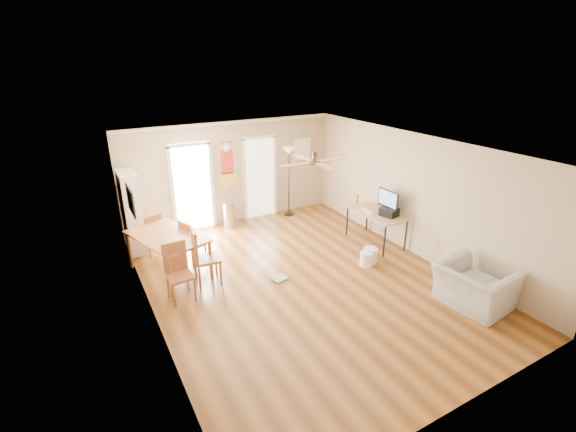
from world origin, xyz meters
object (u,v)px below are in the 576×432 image
trash_can (229,215)px  torchiere_lamp (289,182)px  printer (389,212)px  wastebasket_b (370,255)px  armchair (474,287)px  computer_desk (375,227)px  bookshelf (132,212)px  dining_chair_right_b (207,256)px  wastebasket_a (366,259)px  dining_chair_right_a (193,242)px  dining_chair_near (180,273)px  dining_chair_far (151,234)px  dining_table (169,254)px

trash_can → torchiere_lamp: size_ratio=0.35×
trash_can → printer: bearing=-45.7°
wastebasket_b → armchair: armchair is taller
computer_desk → bookshelf: bearing=154.9°
bookshelf → printer: (5.00, -2.59, -0.06)m
dining_chair_right_b → wastebasket_a: bearing=-101.3°
dining_chair_right_a → dining_chair_near: dining_chair_near is taller
trash_can → computer_desk: size_ratio=0.47×
dining_chair_far → trash_can: (2.03, 0.56, -0.15)m
dining_chair_right_b → printer: dining_chair_right_b is taller
printer → trash_can: bearing=119.2°
dining_chair_right_b → computer_desk: (3.95, -0.20, -0.19)m
dining_chair_right_a → armchair: bearing=-155.2°
computer_desk → printer: 0.56m
torchiere_lamp → dining_chair_far: bearing=-171.6°
bookshelf → torchiere_lamp: 4.01m
bookshelf → dining_chair_far: 0.63m
dining_table → computer_desk: bearing=-11.4°
dining_chair_right_a → trash_can: dining_chair_right_a is taller
dining_table → dining_chair_near: size_ratio=1.58×
dining_chair_right_a → dining_chair_right_b: (0.00, -0.89, 0.08)m
torchiere_lamp → computer_desk: (0.90, -2.48, -0.56)m
wastebasket_b → dining_chair_right_a: bearing=150.6°
dining_chair_near → computer_desk: bearing=-2.2°
bookshelf → trash_can: 2.37m
dining_chair_far → torchiere_lamp: (3.74, 0.55, 0.46)m
bookshelf → dining_chair_right_b: bearing=-48.2°
wastebasket_b → torchiere_lamp: bearing=92.8°
dining_table → armchair: dining_table is taller
computer_desk → armchair: same height
dining_chair_far → wastebasket_b: size_ratio=2.82×
computer_desk → dining_table: bearing=168.6°
dining_table → trash_can: dining_table is taller
dining_table → torchiere_lamp: bearing=23.6°
bookshelf → computer_desk: (4.90, -2.30, -0.53)m
dining_chair_near → dining_chair_right_a: bearing=59.7°
bookshelf → dining_chair_right_a: bookshelf is taller
torchiere_lamp → printer: torchiere_lamp is taller
dining_table → dining_chair_near: dining_chair_near is taller
dining_chair_near → printer: dining_chair_near is taller
torchiere_lamp → wastebasket_b: size_ratio=5.58×
dining_chair_near → wastebasket_a: dining_chair_near is taller
dining_table → printer: printer is taller
dining_chair_right_a → wastebasket_b: 3.70m
torchiere_lamp → armchair: (0.70, -5.27, -0.56)m
dining_table → dining_chair_right_a: bearing=18.4°
dining_chair_right_b → armchair: dining_chair_right_b is taller
printer → dining_chair_right_a: bearing=146.1°
dining_chair_right_b → computer_desk: bearing=-86.3°
dining_chair_far → wastebasket_b: 4.73m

